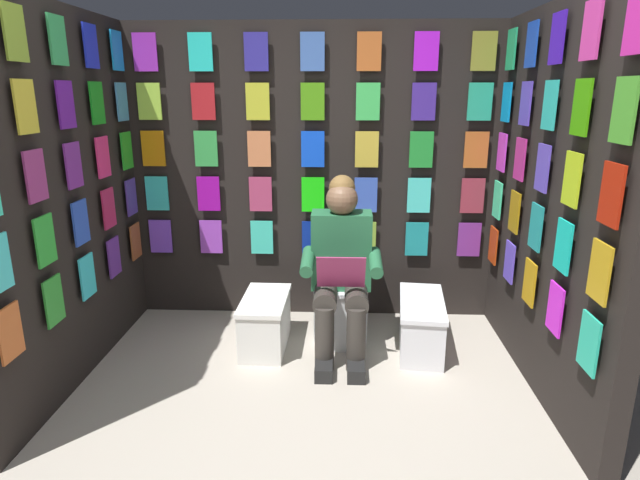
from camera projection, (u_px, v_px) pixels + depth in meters
name	position (u px, v px, depth m)	size (l,w,h in m)	color
display_wall_back	(313.00, 175.00, 4.02)	(2.82, 0.14, 2.20)	black
display_wall_left	(553.00, 204.00, 2.99)	(0.14, 1.93, 2.20)	black
display_wall_right	(64.00, 200.00, 3.10)	(0.14, 1.93, 2.20)	black
toilet	(341.00, 293.00, 3.78)	(0.41, 0.55, 0.77)	white
person_reading	(341.00, 267.00, 3.49)	(0.52, 0.68, 1.19)	#286B42
comic_longbox_near	(421.00, 324.00, 3.63)	(0.36, 0.70, 0.35)	silver
comic_longbox_far	(265.00, 322.00, 3.66)	(0.31, 0.59, 0.36)	white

